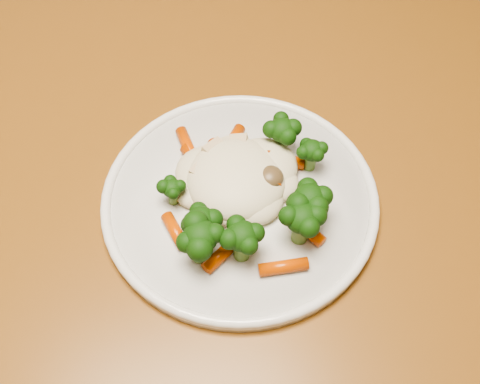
{
  "coord_description": "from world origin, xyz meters",
  "views": [
    {
      "loc": [
        -0.17,
        -0.31,
        1.24
      ],
      "look_at": [
        -0.09,
        0.01,
        0.77
      ],
      "focal_mm": 45.0,
      "sensor_mm": 36.0,
      "label": 1
    }
  ],
  "objects": [
    {
      "name": "dining_table",
      "position": [
        -0.09,
        0.08,
        0.64
      ],
      "size": [
        1.29,
        1.04,
        0.75
      ],
      "rotation": [
        0.0,
        0.0,
        0.29
      ],
      "color": "brown",
      "rests_on": "ground"
    },
    {
      "name": "plate",
      "position": [
        -0.09,
        0.01,
        0.76
      ],
      "size": [
        0.27,
        0.27,
        0.01
      ],
      "primitive_type": "cylinder",
      "color": "white",
      "rests_on": "dining_table"
    },
    {
      "name": "meal",
      "position": [
        -0.08,
        0.0,
        0.78
      ],
      "size": [
        0.18,
        0.19,
        0.05
      ],
      "color": "beige",
      "rests_on": "plate"
    }
  ]
}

